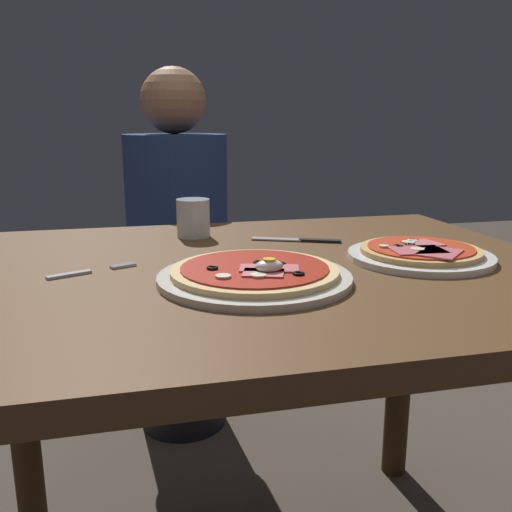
{
  "coord_description": "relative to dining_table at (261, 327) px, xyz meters",
  "views": [
    {
      "loc": [
        -0.24,
        -0.95,
        1.02
      ],
      "look_at": [
        -0.02,
        -0.05,
        0.8
      ],
      "focal_mm": 39.0,
      "sensor_mm": 36.0,
      "label": 1
    }
  ],
  "objects": [
    {
      "name": "water_glass_near",
      "position": [
        -0.09,
        0.28,
        0.16
      ],
      "size": [
        0.07,
        0.07,
        0.09
      ],
      "color": "silver",
      "rests_on": "dining_table"
    },
    {
      "name": "knife",
      "position": [
        0.14,
        0.18,
        0.12
      ],
      "size": [
        0.19,
        0.1,
        0.01
      ],
      "color": "silver",
      "rests_on": "dining_table"
    },
    {
      "name": "fork",
      "position": [
        -0.31,
        0.02,
        0.12
      ],
      "size": [
        0.15,
        0.08,
        0.0
      ],
      "color": "silver",
      "rests_on": "dining_table"
    },
    {
      "name": "pizza_across_left",
      "position": [
        0.3,
        -0.03,
        0.13
      ],
      "size": [
        0.27,
        0.27,
        0.03
      ],
      "color": "white",
      "rests_on": "dining_table"
    },
    {
      "name": "dining_table",
      "position": [
        0.0,
        0.0,
        0.0
      ],
      "size": [
        1.13,
        0.88,
        0.77
      ],
      "color": "brown",
      "rests_on": "ground"
    },
    {
      "name": "pizza_foreground",
      "position": [
        -0.04,
        -0.1,
        0.13
      ],
      "size": [
        0.32,
        0.32,
        0.05
      ],
      "color": "silver",
      "rests_on": "dining_table"
    },
    {
      "name": "diner_person",
      "position": [
        -0.07,
        0.81,
        -0.08
      ],
      "size": [
        0.32,
        0.32,
        1.18
      ],
      "rotation": [
        0.0,
        0.0,
        3.14
      ],
      "color": "black",
      "rests_on": "ground"
    }
  ]
}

